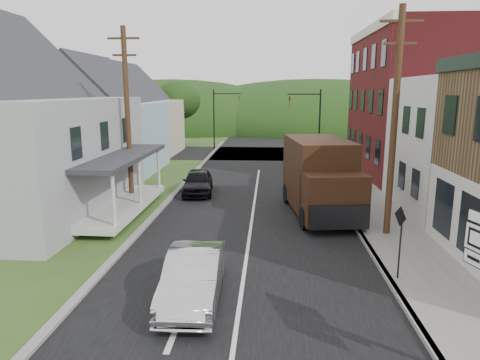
% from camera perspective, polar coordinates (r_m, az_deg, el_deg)
% --- Properties ---
extents(ground, '(120.00, 120.00, 0.00)m').
position_cam_1_polar(ground, '(14.82, 0.69, -11.47)').
color(ground, '#2D4719').
rests_on(ground, ground).
extents(road, '(9.00, 90.00, 0.02)m').
position_cam_1_polar(road, '(24.32, 2.05, -2.15)').
color(road, black).
rests_on(road, ground).
extents(cross_road, '(60.00, 9.00, 0.02)m').
position_cam_1_polar(cross_road, '(41.02, 2.88, 3.57)').
color(cross_road, black).
rests_on(cross_road, ground).
extents(sidewalk_right, '(2.80, 55.00, 0.15)m').
position_cam_1_polar(sidewalk_right, '(22.93, 16.80, -3.32)').
color(sidewalk_right, slate).
rests_on(sidewalk_right, ground).
extents(curb_right, '(0.20, 55.00, 0.15)m').
position_cam_1_polar(curb_right, '(22.67, 13.47, -3.31)').
color(curb_right, slate).
rests_on(curb_right, ground).
extents(curb_left, '(0.30, 55.00, 0.12)m').
position_cam_1_polar(curb_left, '(23.00, -9.79, -2.97)').
color(curb_left, slate).
rests_on(curb_left, ground).
extents(storefront_red, '(8.00, 12.00, 10.00)m').
position_cam_1_polar(storefront_red, '(32.37, 23.30, 9.33)').
color(storefront_red, maroon).
rests_on(storefront_red, ground).
extents(house_gray, '(10.20, 12.24, 8.35)m').
position_cam_1_polar(house_gray, '(23.44, -29.23, 6.34)').
color(house_gray, '#98999D').
rests_on(house_gray, ground).
extents(house_blue, '(7.14, 8.16, 7.28)m').
position_cam_1_polar(house_blue, '(32.85, -17.17, 7.50)').
color(house_blue, '#99B6D1').
rests_on(house_blue, ground).
extents(house_cream, '(7.14, 8.16, 7.28)m').
position_cam_1_polar(house_cream, '(41.51, -13.36, 8.49)').
color(house_cream, '#BEB593').
rests_on(house_cream, ground).
extents(utility_pole_right, '(1.60, 0.26, 9.00)m').
position_cam_1_polar(utility_pole_right, '(17.80, 19.88, 7.24)').
color(utility_pole_right, '#472D19').
rests_on(utility_pole_right, ground).
extents(utility_pole_left, '(1.60, 0.26, 9.00)m').
position_cam_1_polar(utility_pole_left, '(22.82, -14.76, 8.40)').
color(utility_pole_left, '#472D19').
rests_on(utility_pole_left, ground).
extents(traffic_signal_right, '(2.87, 0.20, 6.00)m').
position_cam_1_polar(traffic_signal_right, '(37.32, 9.51, 8.41)').
color(traffic_signal_right, black).
rests_on(traffic_signal_right, ground).
extents(traffic_signal_left, '(2.87, 0.20, 6.00)m').
position_cam_1_polar(traffic_signal_left, '(44.43, -2.61, 9.07)').
color(traffic_signal_left, black).
rests_on(traffic_signal_left, ground).
extents(tree_left_c, '(5.80, 5.80, 8.41)m').
position_cam_1_polar(tree_left_c, '(38.98, -26.99, 10.65)').
color(tree_left_c, '#382616').
rests_on(tree_left_c, ground).
extents(tree_left_d, '(4.80, 4.80, 6.94)m').
position_cam_1_polar(tree_left_d, '(46.64, -8.24, 10.47)').
color(tree_left_d, '#382616').
rests_on(tree_left_d, ground).
extents(forested_ridge, '(90.00, 30.00, 16.00)m').
position_cam_1_polar(forested_ridge, '(68.85, 3.36, 6.88)').
color(forested_ridge, black).
rests_on(forested_ridge, ground).
extents(silver_sedan, '(1.63, 4.33, 1.41)m').
position_cam_1_polar(silver_sedan, '(12.45, -6.20, -12.69)').
color(silver_sedan, silver).
rests_on(silver_sedan, ground).
extents(dark_sedan, '(2.07, 4.24, 1.39)m').
position_cam_1_polar(dark_sedan, '(24.85, -5.64, -0.25)').
color(dark_sedan, black).
rests_on(dark_sedan, ground).
extents(delivery_van, '(3.39, 6.70, 3.59)m').
position_cam_1_polar(delivery_van, '(20.64, 10.68, 0.31)').
color(delivery_van, black).
rests_on(delivery_van, ground).
extents(warning_sign, '(0.18, 0.62, 2.32)m').
position_cam_1_polar(warning_sign, '(13.96, 20.60, -6.58)').
color(warning_sign, black).
rests_on(warning_sign, sidewalk_right).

